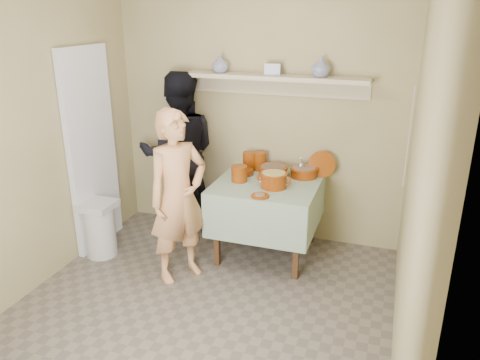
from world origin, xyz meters
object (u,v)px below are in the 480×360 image
at_px(serving_table, 267,193).
at_px(cazuela_rice, 274,179).
at_px(trash_bin, 100,228).
at_px(person_cook, 178,197).
at_px(person_helper, 179,154).

height_order(serving_table, cazuela_rice, cazuela_rice).
distance_m(cazuela_rice, trash_bin, 1.78).
xyz_separation_m(serving_table, trash_bin, (-1.55, -0.56, -0.36)).
bearing_deg(cazuela_rice, serving_table, 125.54).
bearing_deg(serving_table, cazuela_rice, -54.46).
bearing_deg(serving_table, trash_bin, -160.10).
distance_m(person_cook, trash_bin, 1.05).
height_order(person_cook, cazuela_rice, person_cook).
xyz_separation_m(serving_table, cazuela_rice, (0.09, -0.13, 0.20)).
xyz_separation_m(person_helper, serving_table, (1.04, -0.23, -0.22)).
height_order(cazuela_rice, trash_bin, cazuela_rice).
bearing_deg(person_helper, trash_bin, 33.55).
bearing_deg(person_cook, trash_bin, 117.48).
relative_size(serving_table, trash_bin, 1.74).
xyz_separation_m(person_helper, cazuela_rice, (1.13, -0.36, -0.02)).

